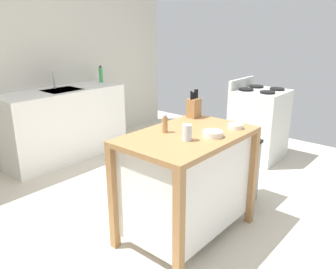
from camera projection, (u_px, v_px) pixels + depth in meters
ground_plane at (177, 226)px, 2.96m from camera, size 6.01×6.01×0.00m
wall_back at (17, 57)px, 4.10m from camera, size 4.97×0.10×2.60m
kitchen_island at (187, 180)px, 2.71m from camera, size 1.07×0.70×0.89m
knife_block at (194, 107)px, 3.02m from camera, size 0.11×0.09×0.25m
bowl_ceramic_small at (213, 134)px, 2.51m from camera, size 0.15×0.15×0.04m
bowl_stoneware_deep at (235, 126)px, 2.72m from camera, size 0.12×0.12×0.03m
drinking_cup at (187, 133)px, 2.42m from camera, size 0.07×0.07×0.12m
pepper_grinder at (165, 124)px, 2.60m from camera, size 0.04×0.04×0.15m
trash_bin at (239, 171)px, 3.30m from camera, size 0.36×0.28×0.63m
sink_counter at (64, 124)px, 4.39m from camera, size 1.59×0.60×0.90m
sink_faucet at (54, 80)px, 4.31m from camera, size 0.02×0.02×0.22m
bottle_hand_soap at (101, 75)px, 4.76m from camera, size 0.05×0.05×0.23m
stove at (258, 124)px, 4.35m from camera, size 0.60×0.60×1.02m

